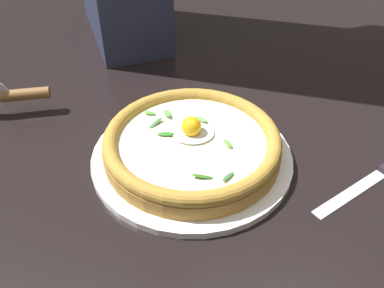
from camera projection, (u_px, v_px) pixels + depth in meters
ground_plane at (218, 168)px, 0.67m from camera, size 2.40×2.40×0.03m
pizza_plate at (192, 156)px, 0.66m from camera, size 0.33×0.33×0.01m
pizza at (192, 143)px, 0.64m from camera, size 0.29×0.29×0.06m
pizza_cutter at (14, 95)px, 0.74m from camera, size 0.15×0.03×0.08m
table_knife at (384, 171)px, 0.64m from camera, size 0.22×0.13×0.01m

